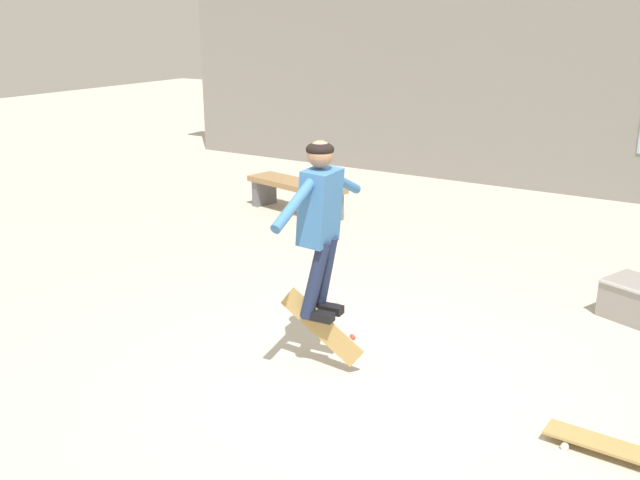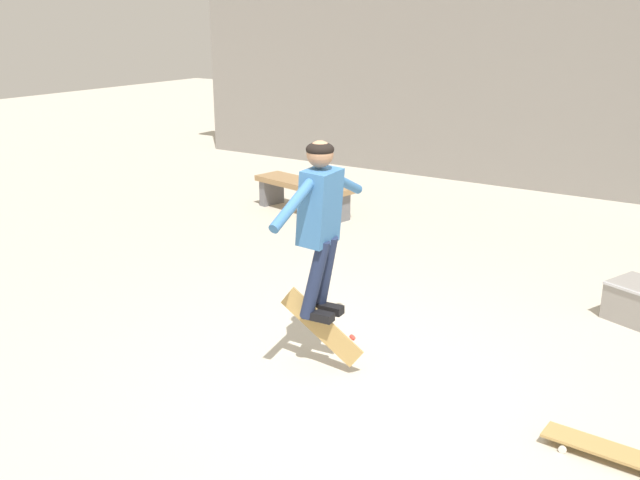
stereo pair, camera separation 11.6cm
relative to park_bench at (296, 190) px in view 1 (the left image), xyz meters
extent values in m
plane|color=beige|center=(3.15, -3.92, -0.34)|extent=(40.00, 40.00, 0.00)
cube|color=gray|center=(3.15, 3.43, 1.42)|extent=(15.32, 0.40, 3.52)
cube|color=#99754C|center=(0.00, 0.00, 0.09)|extent=(1.71, 0.81, 0.08)
cube|color=slate|center=(-0.69, 0.15, -0.15)|extent=(0.20, 0.42, 0.39)
cube|color=slate|center=(0.69, -0.15, -0.15)|extent=(0.20, 0.42, 0.39)
cube|color=teal|center=(2.82, -3.88, 1.04)|extent=(0.29, 0.36, 0.62)
sphere|color=#A37556|center=(2.82, -3.88, 1.46)|extent=(0.22, 0.22, 0.21)
ellipsoid|color=black|center=(2.82, -3.88, 1.50)|extent=(0.24, 0.24, 0.12)
cylinder|color=#1E2847|center=(2.81, -3.80, 0.45)|extent=(0.26, 0.15, 0.69)
cube|color=black|center=(2.84, -3.80, 0.14)|extent=(0.27, 0.12, 0.07)
cylinder|color=#1E2847|center=(2.82, -3.97, 0.45)|extent=(0.26, 0.17, 0.69)
cube|color=black|center=(2.85, -3.96, 0.14)|extent=(0.27, 0.12, 0.07)
cylinder|color=teal|center=(2.79, -3.48, 1.16)|extent=(0.12, 0.59, 0.32)
cylinder|color=teal|center=(2.85, -4.28, 1.16)|extent=(0.12, 0.59, 0.32)
cube|color=#AD894C|center=(2.86, -3.93, 0.03)|extent=(0.73, 0.15, 0.62)
cylinder|color=#DB3D33|center=(3.11, -3.84, -0.04)|extent=(0.06, 0.06, 0.05)
cylinder|color=#DB3D33|center=(2.99, -3.87, -0.20)|extent=(0.06, 0.06, 0.05)
cylinder|color=#DB3D33|center=(2.72, -3.90, 0.25)|extent=(0.06, 0.06, 0.05)
cylinder|color=#DB3D33|center=(2.61, -3.93, 0.09)|extent=(0.06, 0.06, 0.05)
cube|color=#AD894C|center=(5.16, -3.96, -0.27)|extent=(0.87, 0.25, 0.02)
cylinder|color=silver|center=(4.90, -3.84, -0.32)|extent=(0.05, 0.02, 0.05)
cylinder|color=silver|center=(4.89, -4.06, -0.32)|extent=(0.05, 0.02, 0.05)
camera|label=1|loc=(5.68, -8.50, 2.50)|focal=40.00mm
camera|label=2|loc=(5.77, -8.43, 2.50)|focal=40.00mm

